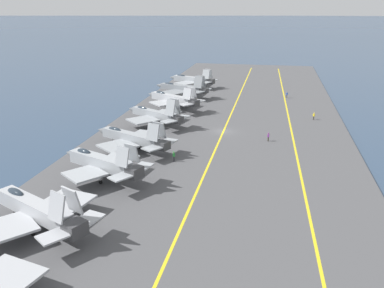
{
  "coord_description": "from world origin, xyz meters",
  "views": [
    {
      "loc": [
        -79.05,
        -9.56,
        24.9
      ],
      "look_at": [
        -16.21,
        3.25,
        2.9
      ],
      "focal_mm": 38.0,
      "sensor_mm": 36.0,
      "label": 1
    }
  ],
  "objects_px": {
    "parked_jet_third": "(102,163)",
    "crew_green_vest": "(174,156)",
    "parked_jet_fifth": "(155,114)",
    "parked_jet_sixth": "(173,99)",
    "crew_yellow_vest": "(314,116)",
    "crew_purple_vest": "(268,136)",
    "parked_jet_seventh": "(182,88)",
    "parked_jet_eighth": "(192,80)",
    "parked_jet_fourth": "(132,138)",
    "parked_jet_second": "(36,209)",
    "crew_blue_vest": "(287,95)"
  },
  "relations": [
    {
      "from": "parked_jet_third",
      "to": "crew_green_vest",
      "type": "height_order",
      "value": "parked_jet_third"
    },
    {
      "from": "parked_jet_fifth",
      "to": "parked_jet_sixth",
      "type": "height_order",
      "value": "parked_jet_fifth"
    },
    {
      "from": "crew_yellow_vest",
      "to": "crew_purple_vest",
      "type": "bearing_deg",
      "value": 151.09
    },
    {
      "from": "crew_green_vest",
      "to": "crew_purple_vest",
      "type": "height_order",
      "value": "crew_green_vest"
    },
    {
      "from": "parked_jet_third",
      "to": "crew_purple_vest",
      "type": "distance_m",
      "value": 33.04
    },
    {
      "from": "parked_jet_seventh",
      "to": "parked_jet_eighth",
      "type": "distance_m",
      "value": 14.8
    },
    {
      "from": "parked_jet_fourth",
      "to": "crew_green_vest",
      "type": "bearing_deg",
      "value": -115.79
    },
    {
      "from": "parked_jet_fourth",
      "to": "crew_yellow_vest",
      "type": "height_order",
      "value": "parked_jet_fourth"
    },
    {
      "from": "parked_jet_second",
      "to": "parked_jet_seventh",
      "type": "relative_size",
      "value": 0.97
    },
    {
      "from": "parked_jet_third",
      "to": "crew_yellow_vest",
      "type": "bearing_deg",
      "value": -39.22
    },
    {
      "from": "parked_jet_second",
      "to": "crew_yellow_vest",
      "type": "xyz_separation_m",
      "value": [
        55.12,
        -34.85,
        -1.56
      ]
    },
    {
      "from": "parked_jet_seventh",
      "to": "crew_yellow_vest",
      "type": "relative_size",
      "value": 10.24
    },
    {
      "from": "crew_green_vest",
      "to": "crew_purple_vest",
      "type": "distance_m",
      "value": 20.48
    },
    {
      "from": "crew_green_vest",
      "to": "parked_jet_second",
      "type": "bearing_deg",
      "value": 156.63
    },
    {
      "from": "crew_purple_vest",
      "to": "parked_jet_seventh",
      "type": "bearing_deg",
      "value": 35.18
    },
    {
      "from": "parked_jet_sixth",
      "to": "crew_yellow_vest",
      "type": "distance_m",
      "value": 33.7
    },
    {
      "from": "crew_green_vest",
      "to": "crew_yellow_vest",
      "type": "bearing_deg",
      "value": -38.06
    },
    {
      "from": "parked_jet_second",
      "to": "parked_jet_seventh",
      "type": "height_order",
      "value": "parked_jet_seventh"
    },
    {
      "from": "parked_jet_fourth",
      "to": "crew_purple_vest",
      "type": "relative_size",
      "value": 9.84
    },
    {
      "from": "parked_jet_sixth",
      "to": "parked_jet_seventh",
      "type": "xyz_separation_m",
      "value": [
        14.4,
        0.81,
        -0.17
      ]
    },
    {
      "from": "parked_jet_second",
      "to": "crew_yellow_vest",
      "type": "height_order",
      "value": "parked_jet_second"
    },
    {
      "from": "parked_jet_third",
      "to": "crew_green_vest",
      "type": "bearing_deg",
      "value": -42.91
    },
    {
      "from": "parked_jet_eighth",
      "to": "parked_jet_fourth",
      "type": "bearing_deg",
      "value": -178.75
    },
    {
      "from": "parked_jet_second",
      "to": "parked_jet_fifth",
      "type": "distance_m",
      "value": 44.09
    },
    {
      "from": "parked_jet_second",
      "to": "parked_jet_eighth",
      "type": "height_order",
      "value": "parked_jet_second"
    },
    {
      "from": "parked_jet_fourth",
      "to": "parked_jet_seventh",
      "type": "xyz_separation_m",
      "value": [
        44.81,
        1.1,
        0.24
      ]
    },
    {
      "from": "parked_jet_fifth",
      "to": "crew_purple_vest",
      "type": "relative_size",
      "value": 9.11
    },
    {
      "from": "parked_jet_third",
      "to": "parked_jet_sixth",
      "type": "bearing_deg",
      "value": 0.47
    },
    {
      "from": "parked_jet_second",
      "to": "crew_purple_vest",
      "type": "distance_m",
      "value": 45.34
    },
    {
      "from": "parked_jet_fourth",
      "to": "crew_yellow_vest",
      "type": "xyz_separation_m",
      "value": [
        27.28,
        -33.22,
        -1.34
      ]
    },
    {
      "from": "crew_yellow_vest",
      "to": "parked_jet_fifth",
      "type": "bearing_deg",
      "value": 108.13
    },
    {
      "from": "parked_jet_fifth",
      "to": "parked_jet_sixth",
      "type": "bearing_deg",
      "value": -1.0
    },
    {
      "from": "crew_yellow_vest",
      "to": "parked_jet_second",
      "type": "bearing_deg",
      "value": 147.7
    },
    {
      "from": "parked_jet_sixth",
      "to": "crew_blue_vest",
      "type": "distance_m",
      "value": 33.78
    },
    {
      "from": "parked_jet_second",
      "to": "crew_green_vest",
      "type": "xyz_separation_m",
      "value": [
        23.69,
        -10.24,
        -1.48
      ]
    },
    {
      "from": "parked_jet_eighth",
      "to": "crew_blue_vest",
      "type": "relative_size",
      "value": 9.26
    },
    {
      "from": "parked_jet_third",
      "to": "crew_blue_vest",
      "type": "bearing_deg",
      "value": -23.77
    },
    {
      "from": "parked_jet_third",
      "to": "parked_jet_fourth",
      "type": "bearing_deg",
      "value": 0.31
    },
    {
      "from": "parked_jet_seventh",
      "to": "parked_jet_sixth",
      "type": "bearing_deg",
      "value": -176.79
    },
    {
      "from": "crew_blue_vest",
      "to": "crew_purple_vest",
      "type": "distance_m",
      "value": 39.7
    },
    {
      "from": "parked_jet_third",
      "to": "parked_jet_fourth",
      "type": "height_order",
      "value": "parked_jet_third"
    },
    {
      "from": "parked_jet_sixth",
      "to": "parked_jet_fourth",
      "type": "bearing_deg",
      "value": -179.46
    },
    {
      "from": "crew_green_vest",
      "to": "crew_blue_vest",
      "type": "bearing_deg",
      "value": -19.61
    },
    {
      "from": "parked_jet_second",
      "to": "parked_jet_eighth",
      "type": "distance_m",
      "value": 87.46
    },
    {
      "from": "parked_jet_fifth",
      "to": "parked_jet_eighth",
      "type": "height_order",
      "value": "parked_jet_fifth"
    },
    {
      "from": "parked_jet_fourth",
      "to": "parked_jet_fifth",
      "type": "xyz_separation_m",
      "value": [
        16.23,
        0.54,
        0.08
      ]
    },
    {
      "from": "parked_jet_seventh",
      "to": "crew_purple_vest",
      "type": "bearing_deg",
      "value": -144.82
    },
    {
      "from": "parked_jet_fifth",
      "to": "parked_jet_sixth",
      "type": "distance_m",
      "value": 14.19
    },
    {
      "from": "crew_yellow_vest",
      "to": "parked_jet_eighth",
      "type": "bearing_deg",
      "value": 46.88
    },
    {
      "from": "parked_jet_second",
      "to": "crew_blue_vest",
      "type": "bearing_deg",
      "value": -20.79
    }
  ]
}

